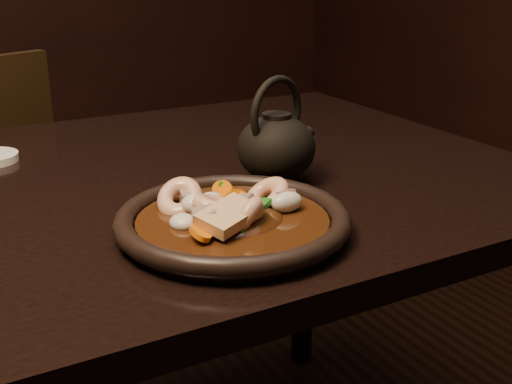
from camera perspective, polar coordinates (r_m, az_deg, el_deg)
table at (r=1.04m, az=-18.14°, el=-4.21°), size 1.60×0.90×0.75m
plate at (r=0.82m, az=-2.08°, el=-2.66°), size 0.30×0.30×0.03m
stirfry at (r=0.83m, az=-2.38°, el=-2.04°), size 0.19×0.18×0.06m
teapot at (r=0.99m, az=1.84°, el=4.26°), size 0.15×0.12×0.17m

